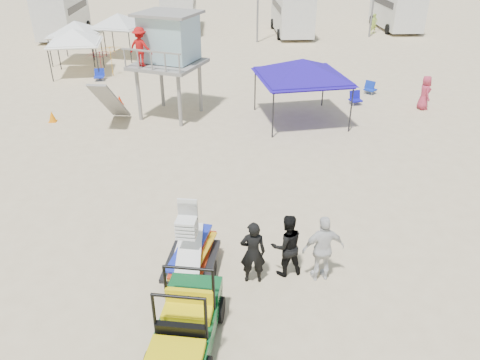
{
  "coord_description": "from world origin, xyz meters",
  "views": [
    {
      "loc": [
        -0.09,
        -8.79,
        7.74
      ],
      "look_at": [
        0.5,
        3.0,
        1.3
      ],
      "focal_mm": 35.0,
      "sensor_mm": 36.0,
      "label": 1
    }
  ],
  "objects_px": {
    "surf_trailer": "(190,250)",
    "utility_cart": "(185,319)",
    "lifeguard_tower": "(165,42)",
    "canopy_blue": "(303,62)",
    "man_left": "(253,252)"
  },
  "relations": [
    {
      "from": "utility_cart",
      "to": "lifeguard_tower",
      "type": "height_order",
      "value": "lifeguard_tower"
    },
    {
      "from": "surf_trailer",
      "to": "canopy_blue",
      "type": "xyz_separation_m",
      "value": [
        4.42,
        10.42,
        1.86
      ]
    },
    {
      "from": "man_left",
      "to": "lifeguard_tower",
      "type": "relative_size",
      "value": 0.38
    },
    {
      "from": "surf_trailer",
      "to": "canopy_blue",
      "type": "distance_m",
      "value": 11.47
    },
    {
      "from": "surf_trailer",
      "to": "canopy_blue",
      "type": "relative_size",
      "value": 0.57
    },
    {
      "from": "utility_cart",
      "to": "surf_trailer",
      "type": "distance_m",
      "value": 2.33
    },
    {
      "from": "man_left",
      "to": "surf_trailer",
      "type": "bearing_deg",
      "value": -9.05
    },
    {
      "from": "surf_trailer",
      "to": "man_left",
      "type": "relative_size",
      "value": 1.34
    },
    {
      "from": "lifeguard_tower",
      "to": "canopy_blue",
      "type": "relative_size",
      "value": 1.11
    },
    {
      "from": "man_left",
      "to": "canopy_blue",
      "type": "height_order",
      "value": "canopy_blue"
    },
    {
      "from": "lifeguard_tower",
      "to": "canopy_blue",
      "type": "bearing_deg",
      "value": -9.95
    },
    {
      "from": "surf_trailer",
      "to": "lifeguard_tower",
      "type": "relative_size",
      "value": 0.52
    },
    {
      "from": "surf_trailer",
      "to": "utility_cart",
      "type": "bearing_deg",
      "value": -90.09
    },
    {
      "from": "utility_cart",
      "to": "lifeguard_tower",
      "type": "distance_m",
      "value": 14.08
    },
    {
      "from": "utility_cart",
      "to": "surf_trailer",
      "type": "bearing_deg",
      "value": 89.91
    }
  ]
}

